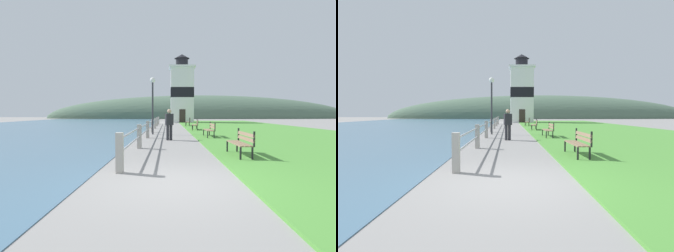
# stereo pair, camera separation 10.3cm
# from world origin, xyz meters

# --- Properties ---
(ground_plane) EXTENTS (160.00, 160.00, 0.00)m
(ground_plane) POSITION_xyz_m (0.00, 0.00, 0.00)
(ground_plane) COLOR gray
(grass_verge) EXTENTS (12.00, 49.79, 0.06)m
(grass_verge) POSITION_xyz_m (7.47, 16.60, 0.03)
(grass_verge) COLOR #4C8E38
(grass_verge) RESTS_ON ground_plane
(water_strip) EXTENTS (24.00, 79.67, 0.01)m
(water_strip) POSITION_xyz_m (-13.97, 16.60, 0.01)
(water_strip) COLOR #476B84
(water_strip) RESTS_ON ground_plane
(seawall_railing) EXTENTS (0.18, 27.39, 1.02)m
(seawall_railing) POSITION_xyz_m (-1.37, 14.61, 0.59)
(seawall_railing) COLOR #A8A399
(seawall_railing) RESTS_ON ground_plane
(park_bench_near) EXTENTS (0.51, 1.75, 0.94)m
(park_bench_near) POSITION_xyz_m (2.36, 3.38, 0.54)
(park_bench_near) COLOR #846B51
(park_bench_near) RESTS_ON ground_plane
(park_bench_midway) EXTENTS (0.48, 1.84, 0.94)m
(park_bench_midway) POSITION_xyz_m (2.40, 10.28, 0.54)
(park_bench_midway) COLOR #846B51
(park_bench_midway) RESTS_ON ground_plane
(park_bench_far) EXTENTS (0.61, 2.01, 0.94)m
(park_bench_far) POSITION_xyz_m (2.22, 16.83, 0.54)
(park_bench_far) COLOR #846B51
(park_bench_far) RESTS_ON ground_plane
(park_bench_by_lighthouse) EXTENTS (0.68, 1.87, 0.94)m
(park_bench_by_lighthouse) POSITION_xyz_m (2.13, 23.58, 0.54)
(park_bench_by_lighthouse) COLOR #846B51
(park_bench_by_lighthouse) RESTS_ON ground_plane
(lighthouse) EXTENTS (3.90, 3.90, 10.37)m
(lighthouse) POSITION_xyz_m (1.97, 34.65, 4.64)
(lighthouse) COLOR white
(lighthouse) RESTS_ON ground_plane
(person_strolling) EXTENTS (0.47, 0.35, 1.71)m
(person_strolling) POSITION_xyz_m (-0.08, 8.83, 0.93)
(person_strolling) COLOR #28282D
(person_strolling) RESTS_ON ground_plane
(lamp_post) EXTENTS (0.36, 0.36, 3.96)m
(lamp_post) POSITION_xyz_m (-1.22, 12.74, 2.74)
(lamp_post) COLOR #333338
(lamp_post) RESTS_ON ground_plane
(distant_hillside) EXTENTS (80.00, 16.00, 12.00)m
(distant_hillside) POSITION_xyz_m (8.00, 63.19, 0.00)
(distant_hillside) COLOR #4C6651
(distant_hillside) RESTS_ON ground_plane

